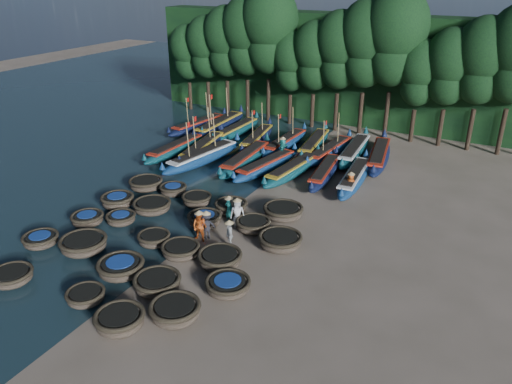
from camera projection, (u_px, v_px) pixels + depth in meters
The scene contains 63 objects.
ground at pixel (220, 218), 30.14m from camera, with size 120.00×120.00×0.00m, color gray.
foliage_wall at pixel (350, 69), 46.99m from camera, with size 40.00×3.00×10.00m, color black.
coracle_1 at pixel (12, 276), 23.74m from camera, with size 2.50×2.50×0.67m.
coracle_2 at pixel (86, 296), 22.36m from camera, with size 1.99×1.99×0.63m.
coracle_3 at pixel (120, 320), 20.67m from camera, with size 2.29×2.29×0.82m.
coracle_4 at pixel (175, 311), 21.20m from camera, with size 2.44×2.44×0.85m.
coracle_5 at pixel (41, 240), 26.91m from camera, with size 2.34×2.34×0.68m.
coracle_6 at pixel (84, 244), 26.32m from camera, with size 3.03×3.03×0.84m.
coracle_7 at pixel (121, 267), 24.28m from camera, with size 2.52×2.52×0.83m.
coracle_8 at pixel (157, 283), 23.12m from camera, with size 2.68×2.68×0.80m.
coracle_9 at pixel (228, 285), 23.04m from camera, with size 2.32×2.32×0.71m.
coracle_10 at pixel (87, 219), 29.09m from camera, with size 2.22×2.22×0.72m.
coracle_11 at pixel (121, 218), 29.22m from camera, with size 2.08×2.08×0.66m.
coracle_12 at pixel (154, 239), 26.99m from camera, with size 1.81×1.81×0.71m.
coracle_13 at pixel (181, 250), 25.90m from camera, with size 2.29×2.29×0.72m.
coracle_14 at pixel (220, 258), 25.11m from camera, with size 2.30×2.30×0.77m.
coracle_15 at pixel (118, 201), 31.20m from camera, with size 2.09×2.09×0.84m.
coracle_16 at pixel (152, 206), 30.58m from camera, with size 2.37×2.37×0.77m.
coracle_17 at pixel (205, 219), 28.97m from camera, with size 2.44×2.44×0.79m.
coracle_18 at pixel (253, 225), 28.44m from camera, with size 2.06×2.06×0.73m.
coracle_19 at pixel (280, 241), 26.70m from camera, with size 2.40×2.40×0.79m.
coracle_20 at pixel (146, 184), 33.69m from camera, with size 2.79×2.79×0.79m.
coracle_21 at pixel (173, 189), 32.94m from camera, with size 2.03×2.03×0.70m.
coracle_22 at pixel (197, 199), 31.48m from camera, with size 1.92×1.92×0.75m.
coracle_23 at pixel (231, 206), 30.55m from camera, with size 2.05×2.05×0.75m.
coracle_24 at pixel (283, 211), 29.87m from camera, with size 2.50×2.50×0.80m.
long_boat_1 at pixel (176, 148), 39.98m from camera, with size 1.53×7.92×1.39m.
long_boat_2 at pixel (203, 148), 39.93m from camera, with size 2.82×8.44×3.63m.
long_boat_3 at pixel (203, 157), 38.07m from camera, with size 2.88×8.67×3.73m.
long_boat_4 at pixel (246, 159), 37.74m from camera, with size 1.93×8.49×1.50m.
long_boat_5 at pixel (266, 165), 36.61m from camera, with size 2.65×7.74×1.38m.
long_boat_6 at pixel (293, 169), 35.85m from camera, with size 2.27×7.95×1.41m.
long_boat_7 at pixel (325, 172), 35.48m from camera, with size 2.17×7.50×1.33m.
long_boat_8 at pixel (354, 177), 34.47m from camera, with size 2.09×8.02×1.42m.
long_boat_9 at pixel (198, 125), 45.92m from camera, with size 2.51×7.86×3.37m.
long_boat_10 at pixel (220, 125), 45.58m from camera, with size 1.81×8.97×3.81m.
long_boat_11 at pixel (236, 130), 44.51m from camera, with size 1.56×7.87×1.39m.
long_boat_12 at pixel (257, 139), 42.27m from camera, with size 2.68×7.86×3.38m.
long_boat_13 at pixel (285, 143), 41.32m from camera, with size 1.67×7.81×3.32m.
long_boat_14 at pixel (314, 144), 40.91m from camera, with size 2.43×8.12×1.44m.
long_boat_15 at pixel (330, 151), 39.45m from camera, with size 2.14×7.97×3.40m.
long_boat_16 at pixel (354, 151), 39.35m from camera, with size 2.11×8.49×1.50m.
long_boat_17 at pixel (379, 156), 38.25m from camera, with size 2.92×8.66×1.54m.
fisherman_0 at pixel (237, 212), 28.81m from camera, with size 0.99×0.89×1.89m.
fisherman_1 at pixel (229, 208), 29.31m from camera, with size 0.64×0.52×1.78m.
fisherman_2 at pixel (200, 226), 27.20m from camera, with size 0.90×0.73×1.97m.
fisherman_3 at pixel (207, 225), 27.50m from camera, with size 1.13×1.18×1.80m.
fisherman_4 at pixel (229, 234), 26.56m from camera, with size 0.87×0.97×1.78m.
fisherman_5 at pixel (282, 149), 38.77m from camera, with size 0.83×1.73×1.99m.
fisherman_6 at pixel (350, 183), 32.79m from camera, with size 0.81×0.58×1.75m.
tree_0 at pixel (188, 52), 50.60m from camera, with size 3.68×3.68×8.68m.
tree_1 at pixel (207, 46), 49.34m from camera, with size 4.09×4.09×9.65m.
tree_2 at pixel (226, 41), 48.08m from camera, with size 4.51×4.51×10.63m.
tree_3 at pixel (247, 35), 46.82m from camera, with size 4.92×4.92×11.60m.
tree_4 at pixel (269, 29), 45.56m from camera, with size 5.34×5.34×12.58m.
tree_5 at pixel (291, 61), 45.69m from camera, with size 3.68×3.68×8.68m.
tree_6 at pixel (315, 55), 44.43m from camera, with size 4.09×4.09×9.65m.
tree_7 at pixel (340, 49), 43.17m from camera, with size 4.51×4.51×10.63m.
tree_8 at pixel (367, 43), 41.91m from camera, with size 4.92×4.92×11.60m.
tree_9 at pixel (395, 36), 40.66m from camera, with size 5.34×5.34×12.58m.
tree_10 at pixel (419, 72), 40.79m from camera, with size 3.68×3.68×8.68m.
tree_11 at pixel (450, 66), 39.53m from camera, with size 4.09×4.09×9.65m.
tree_12 at pixel (483, 60), 38.27m from camera, with size 4.51×4.51×10.63m.
Camera 1 is at (14.45, -22.69, 13.85)m, focal length 35.00 mm.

